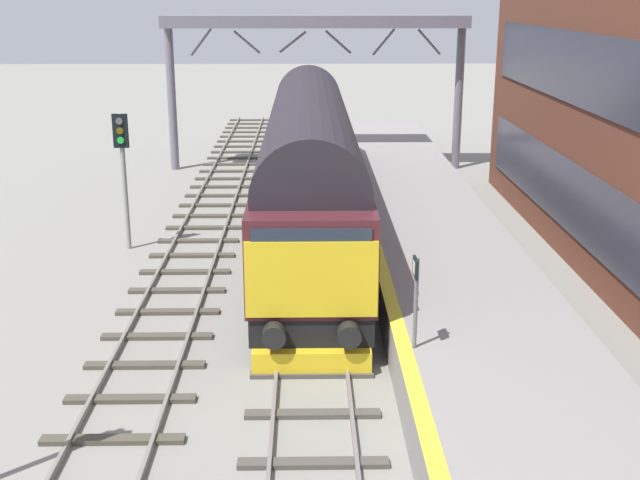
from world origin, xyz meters
The scene contains 8 objects.
ground_plane centered at (0.00, 0.00, 0.00)m, with size 140.00×140.00×0.00m, color gray.
track_main centered at (0.00, 0.00, 0.06)m, with size 2.50×60.00×0.15m.
track_adjacent_west centered at (-3.47, 0.00, 0.06)m, with size 2.50×60.00×0.15m.
station_platform centered at (3.60, 0.00, 0.50)m, with size 4.00×44.00×1.01m.
diesel_locomotive centered at (0.00, 4.62, 2.48)m, with size 2.74×19.03×4.68m.
signal_post_far centered at (-5.50, 3.77, 2.65)m, with size 0.44×0.22×4.10m.
platform_number_sign centered at (1.93, -5.68, 2.20)m, with size 0.10×0.44×1.77m.
overhead_footbridge centered at (0.31, 15.35, 5.93)m, with size 12.77×2.00×6.55m.
Camera 1 is at (-0.08, -19.75, 7.47)m, focal length 45.42 mm.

